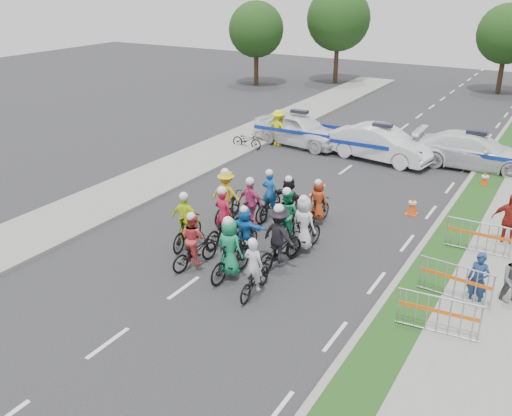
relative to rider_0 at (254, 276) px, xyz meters
The scene contains 34 objects.
ground 2.09m from the rider_0, 159.06° to the right, with size 90.00×90.00×0.00m, color #28282B.
curb_right 5.38m from the rider_0, 53.03° to the left, with size 0.20×60.00×0.12m, color gray.
grass_strip 5.83m from the rider_0, 47.50° to the left, with size 1.20×60.00×0.11m, color #234215.
sidewalk_right 7.17m from the rider_0, 36.80° to the left, with size 2.40×60.00×0.13m, color gray.
sidewalk_left 9.42m from the rider_0, 152.93° to the left, with size 3.00×60.00×0.13m, color gray.
rider_0 is the anchor object (origin of this frame).
rider_1 1.16m from the rider_0, 157.67° to the left, with size 0.86×1.90×1.97m.
rider_2 2.42m from the rider_0, 168.45° to the left, with size 0.96×1.85×1.80m.
rider_3 3.65m from the rider_0, 156.74° to the left, with size 1.01×1.87×1.92m.
rider_4 1.80m from the rider_0, 95.53° to the left, with size 1.25×2.11×2.05m.
rider_5 2.40m from the rider_0, 127.03° to the left, with size 1.36×1.62×1.68m.
rider_6 3.37m from the rider_0, 137.30° to the left, with size 0.80×2.00×2.00m.
rider_7 3.04m from the rider_0, 89.70° to the left, with size 0.89×1.91×1.94m.
rider_8 3.48m from the rider_0, 102.43° to the left, with size 0.87×1.95×1.93m.
rider_9 4.24m from the rider_0, 121.84° to the left, with size 1.02×1.90×1.95m.
rider_10 5.19m from the rider_0, 131.25° to the left, with size 1.16×2.00×1.97m.
rider_11 4.93m from the rider_0, 106.18° to the left, with size 1.50×1.78×1.81m.
rider_12 5.44m from the rider_0, 114.44° to the left, with size 0.81×1.85×1.83m.
rider_13 5.30m from the rider_0, 95.51° to the left, with size 0.74×1.62×1.67m.
police_car_0 14.87m from the rider_0, 111.65° to the left, with size 1.96×4.86×1.66m, color white.
police_car_1 13.48m from the rider_0, 94.35° to the left, with size 1.71×4.91×1.62m, color white.
police_car_2 14.81m from the rider_0, 78.45° to the left, with size 2.18×5.36×1.56m, color white.
spectator_0 5.91m from the rider_0, 24.78° to the left, with size 0.56×0.37×1.54m, color navy.
spectator_2 8.63m from the rider_0, 50.24° to the left, with size 1.08×0.45×1.83m, color maroon.
marshal_hiviz 14.67m from the rider_0, 115.73° to the left, with size 1.18×0.68×1.83m, color #FCFF0D.
barrier_0 4.85m from the rider_0, ahead, with size 2.00×0.50×1.12m, color #A5A8AD, non-canonical shape.
barrier_1 5.36m from the rider_0, 25.95° to the left, with size 2.00×0.50×1.12m, color #A5A8AD, non-canonical shape.
barrier_2 7.35m from the rider_0, 48.97° to the left, with size 2.00×0.50×1.12m, color #A5A8AD, non-canonical shape.
cone_0 8.05m from the rider_0, 74.60° to the left, with size 0.40×0.40×0.70m.
cone_1 12.73m from the rider_0, 72.13° to the left, with size 0.40×0.40×0.70m.
parked_bike 14.10m from the rider_0, 121.98° to the left, with size 0.57×1.62×0.85m, color black.
tree_0 31.77m from the rider_0, 120.20° to the left, with size 4.20×4.20×6.30m.
tree_3 33.40m from the rider_0, 109.17° to the left, with size 4.90×4.90×7.35m.
tree_4 33.50m from the rider_0, 88.07° to the left, with size 4.20×4.20×6.30m.
Camera 1 is at (8.80, -11.02, 8.22)m, focal length 40.00 mm.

